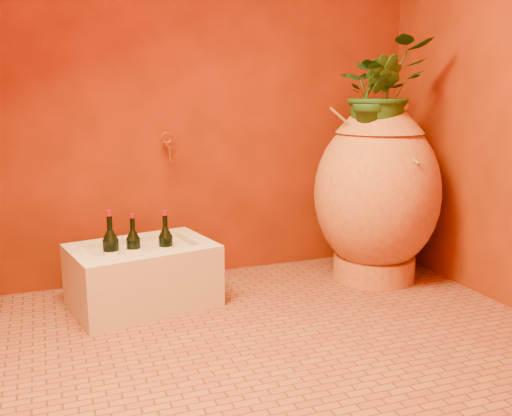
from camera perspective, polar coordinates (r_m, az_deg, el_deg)
name	(u,v)px	position (r m, az deg, el deg)	size (l,w,h in m)	color
floor	(276,337)	(2.62, 1.99, -12.75)	(2.50, 2.50, 0.00)	brown
wall_back	(209,60)	(3.33, -4.71, 14.58)	(2.50, 0.02, 2.50)	#511B04
amphora	(377,193)	(3.32, 11.99, 1.52)	(0.80, 0.80, 1.02)	#BF8036
stone_basin	(143,277)	(2.97, -11.25, -6.74)	(0.77, 0.60, 0.32)	beige
wine_bottle_a	(166,248)	(2.96, -9.00, -4.02)	(0.08, 0.08, 0.31)	black
wine_bottle_b	(134,251)	(2.95, -12.14, -4.21)	(0.07, 0.07, 0.30)	black
wine_bottle_c	(111,253)	(2.89, -14.28, -4.43)	(0.08, 0.08, 0.33)	black
wall_tap	(167,145)	(3.20, -8.85, 6.27)	(0.07, 0.14, 0.15)	#A16925
plant_main	(380,90)	(3.26, 12.32, 11.42)	(0.50, 0.44, 0.56)	#194217
plant_side	(376,98)	(3.17, 11.95, 10.69)	(0.25, 0.20, 0.45)	#194217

